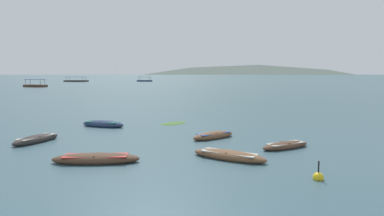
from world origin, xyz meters
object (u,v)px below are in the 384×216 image
at_px(rowboat_6, 285,146).
at_px(ferry_2, 35,86).
at_px(mooring_buoy, 318,177).
at_px(rowboat_3, 96,159).
at_px(ferry_0, 145,81).
at_px(rowboat_0, 229,156).
at_px(rowboat_4, 36,139).
at_px(rowboat_5, 103,124).
at_px(rowboat_8, 213,136).
at_px(ferry_1, 76,81).

height_order(rowboat_6, ferry_2, ferry_2).
relative_size(ferry_2, mooring_buoy, 8.68).
bearing_deg(rowboat_3, ferry_2, 115.64).
bearing_deg(ferry_0, rowboat_0, -81.70).
relative_size(rowboat_4, rowboat_5, 0.90).
distance_m(rowboat_8, ferry_0, 146.22).
distance_m(rowboat_5, ferry_1, 144.78).
distance_m(rowboat_4, ferry_2, 87.68).
bearing_deg(rowboat_3, rowboat_0, 4.22).
bearing_deg(ferry_2, rowboat_0, -60.89).
bearing_deg(ferry_1, ferry_2, -82.59).
xyz_separation_m(rowboat_5, ferry_1, (-46.60, 137.08, 0.25)).
relative_size(rowboat_0, rowboat_3, 0.93).
xyz_separation_m(rowboat_3, rowboat_6, (9.69, 2.67, -0.03)).
bearing_deg(ferry_1, rowboat_5, -71.22).
bearing_deg(mooring_buoy, rowboat_0, 134.03).
relative_size(rowboat_8, ferry_2, 0.42).
relative_size(rowboat_8, mooring_buoy, 3.65).
bearing_deg(rowboat_0, rowboat_3, -175.78).
bearing_deg(rowboat_0, rowboat_6, 32.72).
relative_size(rowboat_0, rowboat_5, 1.01).
bearing_deg(rowboat_6, rowboat_3, -164.60).
distance_m(rowboat_0, ferry_0, 151.26).
height_order(rowboat_3, ferry_2, ferry_2).
distance_m(rowboat_4, rowboat_5, 6.24).
bearing_deg(mooring_buoy, rowboat_5, 131.51).
distance_m(rowboat_3, ferry_0, 150.95).
bearing_deg(rowboat_4, ferry_1, 107.13).
distance_m(rowboat_4, ferry_0, 145.93).
xyz_separation_m(rowboat_5, mooring_buoy, (11.47, -12.96, -0.10)).
height_order(rowboat_4, rowboat_6, rowboat_4).
height_order(rowboat_5, ferry_2, ferry_2).
xyz_separation_m(ferry_0, ferry_1, (-33.20, -2.79, -0.00)).
xyz_separation_m(rowboat_0, mooring_buoy, (3.04, -3.15, -0.07)).
bearing_deg(ferry_2, rowboat_6, -58.46).
height_order(rowboat_8, mooring_buoy, mooring_buoy).
bearing_deg(rowboat_8, rowboat_0, -86.67).
bearing_deg(rowboat_0, mooring_buoy, -45.97).
distance_m(rowboat_8, ferry_2, 91.82).
xyz_separation_m(rowboat_6, ferry_1, (-58.47, 144.68, 0.30)).
bearing_deg(rowboat_0, ferry_2, 119.11).
height_order(rowboat_6, mooring_buoy, mooring_buoy).
bearing_deg(ferry_0, rowboat_4, -85.76).
relative_size(rowboat_4, ferry_2, 0.45).
distance_m(ferry_0, ferry_1, 33.32).
relative_size(rowboat_5, ferry_1, 0.33).
relative_size(rowboat_0, ferry_2, 0.51).
relative_size(ferry_0, ferry_2, 1.05).
xyz_separation_m(rowboat_3, mooring_buoy, (9.30, -2.69, -0.08)).
bearing_deg(ferry_2, rowboat_8, -59.52).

